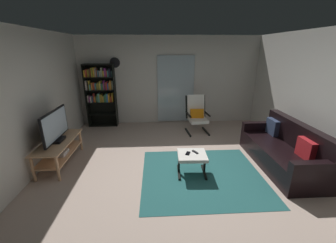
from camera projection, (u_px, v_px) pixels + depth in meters
ground_plane at (179, 170)px, 4.10m from camera, size 7.02×7.02×0.00m
wall_back at (169, 81)px, 6.41m from camera, size 5.60×0.06×2.60m
wall_left at (19, 108)px, 3.53m from camera, size 0.06×6.00×2.60m
wall_right at (328, 103)px, 3.83m from camera, size 0.06×6.00×2.60m
glass_door_panel at (176, 90)px, 6.44m from camera, size 1.10×0.01×2.00m
area_rug at (202, 175)px, 3.94m from camera, size 2.20×1.98×0.01m
tv_stand at (59, 149)px, 4.22m from camera, size 0.52×1.32×0.50m
television at (55, 127)px, 4.08m from camera, size 0.20×1.01×0.62m
bookshelf_near_tv at (101, 91)px, 6.18m from camera, size 0.85×0.30×1.83m
leather_sofa at (283, 151)px, 4.18m from camera, size 0.81×1.98×0.88m
lounge_armchair at (197, 113)px, 5.87m from camera, size 0.62×0.70×1.02m
ottoman at (192, 157)px, 3.90m from camera, size 0.54×0.50×0.41m
tv_remote at (195, 152)px, 3.92m from camera, size 0.11×0.15×0.02m
cell_phone at (188, 153)px, 3.88m from camera, size 0.11×0.15×0.01m
wall_clock at (115, 63)px, 6.07m from camera, size 0.29×0.03×0.29m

